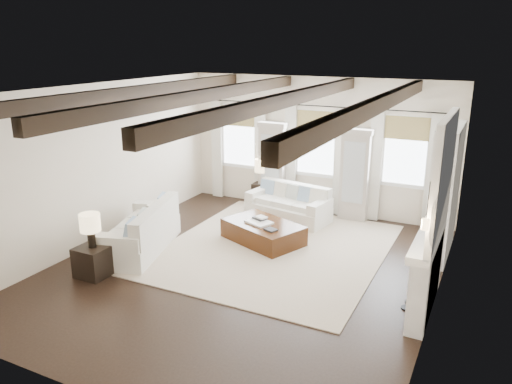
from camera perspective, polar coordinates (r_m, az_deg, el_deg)
The scene contains 16 objects.
ground at distance 9.14m, azimuth -1.41°, elevation -8.86°, with size 7.50×7.50×0.00m, color black.
room_shell at distance 8.98m, azimuth 5.41°, elevation 3.43°, with size 6.54×7.54×3.22m.
area_rug at distance 10.00m, azimuth 2.15°, elevation -6.44°, with size 4.15×4.76×0.02m, color #C3B097.
sofa_back at distance 11.53m, azimuth 3.83°, elevation -1.56°, with size 2.01×1.16×0.81m.
sofa_left at distance 10.04m, azimuth -12.93°, elevation -4.56°, with size 1.55×2.36×0.93m.
ottoman at distance 10.26m, azimuth 0.82°, elevation -4.63°, with size 1.58×0.99×0.42m, color black.
tray at distance 10.16m, azimuth 0.35°, elevation -3.48°, with size 0.50×0.38×0.04m, color white.
book_lower at distance 10.27m, azimuth 0.42°, elevation -3.00°, with size 0.26×0.20×0.04m, color #262628.
book_upper at distance 10.22m, azimuth 0.62°, elevation -2.90°, with size 0.22×0.17×0.03m, color beige.
book_loose at distance 9.78m, azimuth 1.69°, elevation -4.32°, with size 0.24×0.18×0.03m, color #262628.
side_table_front at distance 9.27m, azimuth -18.04°, elevation -7.52°, with size 0.54×0.54×0.54m, color black.
lamp_front at distance 9.02m, azimuth -18.44°, elevation -3.55°, with size 0.35×0.35×0.61m.
side_table_back at distance 12.44m, azimuth 0.65°, elevation -0.29°, with size 0.39×0.39×0.59m, color black.
lamp_back at distance 12.25m, azimuth 0.67°, elevation 2.89°, with size 0.36×0.36×0.61m.
candlestick_near at distance 8.08m, azimuth 17.06°, elevation -10.39°, with size 0.18×0.18×0.88m.
candlestick_far at distance 8.32m, azimuth 17.30°, elevation -10.11°, with size 0.15×0.15×0.72m.
Camera 1 is at (3.85, -7.28, 3.96)m, focal length 35.00 mm.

